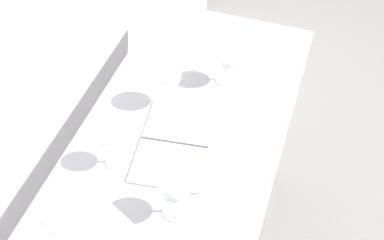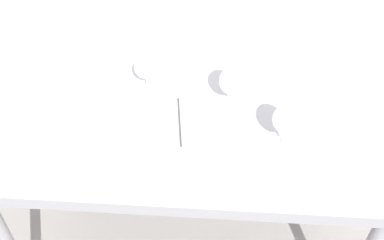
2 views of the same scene
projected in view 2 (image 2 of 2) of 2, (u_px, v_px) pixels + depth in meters
name	position (u px, v px, depth m)	size (l,w,h in m)	color
steel_counter	(187.00, 145.00, 1.78)	(1.40, 0.65, 0.90)	#9C9CA1
wine_glass_far_right	(233.00, 82.00, 1.66)	(0.10, 0.10, 0.17)	white
wine_glass_far_left	(146.00, 68.00, 1.73)	(0.08, 0.08, 0.15)	white
wine_glass_near_right	(287.00, 121.00, 1.56)	(0.09, 0.09, 0.16)	white
wine_glass_near_left	(100.00, 114.00, 1.57)	(0.09, 0.09, 0.17)	white
open_notebook	(179.00, 122.00, 1.70)	(0.38, 0.26, 0.01)	silver
tasting_sheet_upper	(313.00, 104.00, 1.76)	(0.16, 0.21, 0.00)	white
tasting_sheet_lower	(80.00, 95.00, 1.79)	(0.18, 0.27, 0.00)	white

